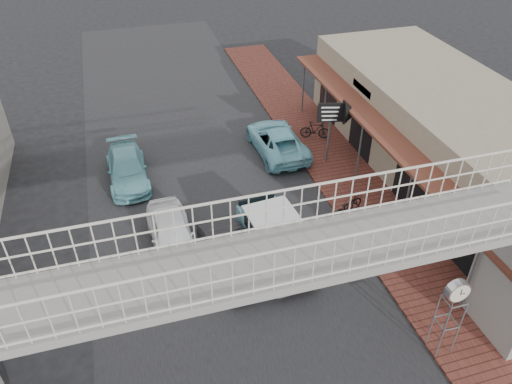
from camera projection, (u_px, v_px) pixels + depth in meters
ground at (239, 289)px, 17.57m from camera, size 120.00×120.00×0.00m
road_strip at (239, 289)px, 17.57m from camera, size 10.00×60.00×0.01m
sidewalk at (367, 206)px, 21.35m from camera, size 3.00×40.00×0.10m
shophouse_row at (455, 140)px, 21.99m from camera, size 7.20×18.00×4.00m
footbridge at (276, 315)px, 12.60m from camera, size 16.40×2.40×6.34m
white_hatchback at (172, 233)px, 18.96m from camera, size 1.73×4.03×1.36m
dark_sedan at (231, 255)px, 18.01m from camera, size 1.82×4.07×1.30m
angkot_curb at (277, 140)px, 24.65m from camera, size 2.26×4.73×1.30m
angkot_far at (127, 169)px, 22.67m from camera, size 1.79×4.24×1.22m
angkot_van at (278, 238)px, 17.92m from camera, size 2.14×4.08×1.93m
motorcycle_near at (347, 206)px, 20.50m from camera, size 1.84×1.29×0.92m
motorcycle_far at (315, 130)px, 25.67m from camera, size 1.58×0.99×0.92m
street_clock at (456, 294)px, 14.05m from camera, size 0.71×0.57×2.91m
arrow_sign at (348, 113)px, 22.65m from camera, size 1.92×1.27×3.18m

